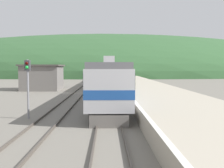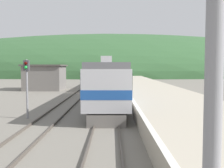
{
  "view_description": "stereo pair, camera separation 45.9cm",
  "coord_description": "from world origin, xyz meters",
  "px_view_note": "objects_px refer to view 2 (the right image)",
  "views": [
    {
      "loc": [
        -0.13,
        0.89,
        3.57
      ],
      "look_at": [
        0.26,
        20.8,
        2.28
      ],
      "focal_mm": 42.0,
      "sensor_mm": 36.0,
      "label": 1
    },
    {
      "loc": [
        0.33,
        0.89,
        3.57
      ],
      "look_at": [
        0.26,
        20.8,
        2.28
      ],
      "focal_mm": 42.0,
      "sensor_mm": 36.0,
      "label": 2
    }
  ],
  "objects_px": {
    "carriage_fourth": "(112,71)",
    "carriage_fifth": "(112,71)",
    "express_train_lead_car": "(109,83)",
    "carriage_third": "(112,73)",
    "carriage_second": "(111,76)",
    "signal_post_siding": "(28,76)"
  },
  "relations": [
    {
      "from": "carriage_third",
      "to": "carriage_fifth",
      "type": "bearing_deg",
      "value": 90.0
    },
    {
      "from": "carriage_third",
      "to": "carriage_fourth",
      "type": "xyz_separation_m",
      "value": [
        0.0,
        21.76,
        0.0
      ]
    },
    {
      "from": "carriage_fourth",
      "to": "signal_post_siding",
      "type": "height_order",
      "value": "signal_post_siding"
    },
    {
      "from": "express_train_lead_car",
      "to": "carriage_fifth",
      "type": "distance_m",
      "value": 86.55
    },
    {
      "from": "carriage_third",
      "to": "carriage_fourth",
      "type": "relative_size",
      "value": 1.0
    },
    {
      "from": "carriage_third",
      "to": "carriage_fifth",
      "type": "relative_size",
      "value": 1.0
    },
    {
      "from": "carriage_second",
      "to": "carriage_fifth",
      "type": "xyz_separation_m",
      "value": [
        0.0,
        65.28,
        0.0
      ]
    },
    {
      "from": "carriage_fifth",
      "to": "express_train_lead_car",
      "type": "bearing_deg",
      "value": -90.0
    },
    {
      "from": "carriage_second",
      "to": "carriage_third",
      "type": "distance_m",
      "value": 21.76
    },
    {
      "from": "carriage_fourth",
      "to": "carriage_fifth",
      "type": "distance_m",
      "value": 21.76
    },
    {
      "from": "express_train_lead_car",
      "to": "carriage_fifth",
      "type": "height_order",
      "value": "express_train_lead_car"
    },
    {
      "from": "carriage_second",
      "to": "carriage_fourth",
      "type": "height_order",
      "value": "same"
    },
    {
      "from": "carriage_fourth",
      "to": "carriage_fifth",
      "type": "xyz_separation_m",
      "value": [
        0.0,
        21.76,
        0.0
      ]
    },
    {
      "from": "carriage_fifth",
      "to": "signal_post_siding",
      "type": "xyz_separation_m",
      "value": [
        -5.56,
        -93.06,
        0.83
      ]
    },
    {
      "from": "express_train_lead_car",
      "to": "carriage_fourth",
      "type": "height_order",
      "value": "express_train_lead_car"
    },
    {
      "from": "carriage_third",
      "to": "carriage_second",
      "type": "bearing_deg",
      "value": -90.0
    },
    {
      "from": "carriage_second",
      "to": "signal_post_siding",
      "type": "bearing_deg",
      "value": -101.31
    },
    {
      "from": "carriage_second",
      "to": "carriage_fourth",
      "type": "relative_size",
      "value": 1.0
    },
    {
      "from": "express_train_lead_car",
      "to": "carriage_second",
      "type": "distance_m",
      "value": 21.26
    },
    {
      "from": "express_train_lead_car",
      "to": "carriage_third",
      "type": "relative_size",
      "value": 0.93
    },
    {
      "from": "express_train_lead_car",
      "to": "signal_post_siding",
      "type": "distance_m",
      "value": 8.6
    },
    {
      "from": "express_train_lead_car",
      "to": "carriage_third",
      "type": "height_order",
      "value": "express_train_lead_car"
    }
  ]
}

